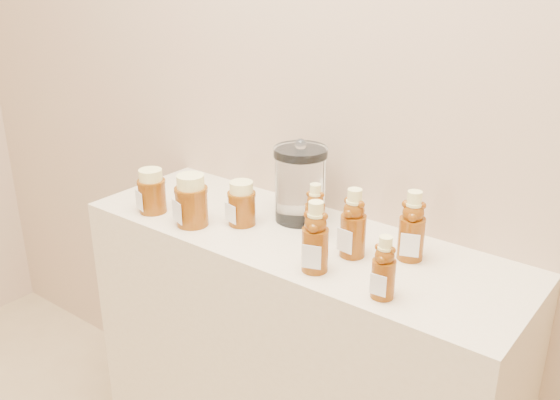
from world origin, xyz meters
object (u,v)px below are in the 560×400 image
Objects in this scene: bear_bottle_front_left at (315,232)px; bear_bottle_back_left at (315,207)px; honey_jar_left at (152,191)px; glass_canister at (300,181)px; display_table at (295,378)px.

bear_bottle_back_left is at bearing 104.29° from bear_bottle_front_left.
honey_jar_left is at bearing 174.43° from bear_bottle_back_left.
glass_canister reaches higher than bear_bottle_back_left.
bear_bottle_back_left is (0.04, 0.03, 0.53)m from display_table.
bear_bottle_front_left is (0.14, -0.12, 0.55)m from display_table.
glass_canister is (0.35, 0.21, 0.05)m from honey_jar_left.
bear_bottle_back_left is 0.83× the size of bear_bottle_front_left.
glass_canister is at bearing 112.18° from bear_bottle_front_left.
bear_bottle_back_left is 0.47m from honey_jar_left.
bear_bottle_front_left is 1.54× the size of honey_jar_left.
glass_canister is at bearing 122.01° from bear_bottle_back_left.
honey_jar_left is (-0.55, 0.00, -0.03)m from bear_bottle_front_left.
bear_bottle_back_left reaches higher than display_table.
honey_jar_left is (-0.45, -0.15, -0.02)m from bear_bottle_back_left.
display_table is 7.51× the size of bear_bottle_back_left.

